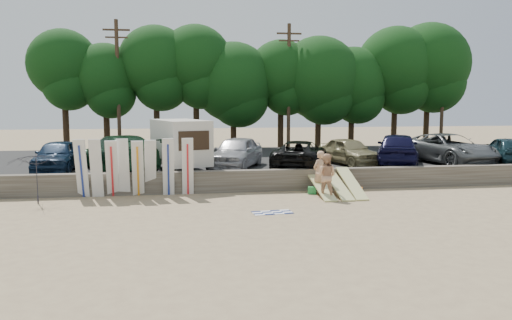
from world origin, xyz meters
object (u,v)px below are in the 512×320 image
object	(u,v)px
car_2	(236,152)
car_6	(449,149)
beachgoer_a	(319,172)
car_1	(120,153)
car_0	(58,156)
car_3	(300,154)
car_4	(349,151)
beach_umbrella	(38,178)
beachgoer_b	(326,176)
box_trailer	(180,142)
car_7	(506,150)
cooler	(312,190)
car_5	(397,149)

from	to	relation	value
car_2	car_6	bearing A→B (deg)	24.31
beachgoer_a	car_1	bearing A→B (deg)	-56.26
car_0	car_1	distance (m)	3.06
car_0	car_6	bearing A→B (deg)	-0.03
car_3	car_4	bearing A→B (deg)	-139.66
car_2	beach_umbrella	size ratio (longest dim) A/B	2.09
beachgoer_b	beach_umbrella	world-z (taller)	beach_umbrella
box_trailer	beachgoer_a	world-z (taller)	box_trailer
car_7	car_3	bearing A→B (deg)	16.53
car_4	cooler	size ratio (longest dim) A/B	11.44
cooler	car_6	bearing A→B (deg)	44.73
box_trailer	beachgoer_b	world-z (taller)	box_trailer
box_trailer	car_5	distance (m)	11.73
beachgoer_a	car_4	bearing A→B (deg)	-155.82
car_6	cooler	xyz separation A→B (m)	(-9.07, -4.35, -1.37)
car_7	beachgoer_b	bearing A→B (deg)	38.39
car_1	car_6	distance (m)	17.94
car_5	beachgoer_b	bearing A→B (deg)	66.58
car_1	car_2	xyz separation A→B (m)	(5.91, 0.04, -0.08)
car_0	car_1	xyz separation A→B (m)	(3.05, -0.26, 0.12)
beachgoer_b	beach_umbrella	xyz separation A→B (m)	(-11.90, 0.68, 0.07)
car_1	cooler	bearing A→B (deg)	130.30
box_trailer	car_2	distance (m)	2.99
car_4	car_3	bearing A→B (deg)	-176.70
car_7	cooler	world-z (taller)	car_7
box_trailer	car_1	distance (m)	3.11
car_3	beachgoer_a	bearing A→B (deg)	112.57
car_6	beach_umbrella	distance (m)	21.22
car_7	beachgoer_b	world-z (taller)	car_7
car_1	car_4	distance (m)	12.21
car_2	car_5	size ratio (longest dim) A/B	0.91
beachgoer_a	cooler	bearing A→B (deg)	-21.18
car_2	car_7	distance (m)	15.05
car_5	beachgoer_a	xyz separation A→B (m)	(-5.52, -3.95, -0.63)
car_3	beachgoer_b	bearing A→B (deg)	111.88
box_trailer	car_2	xyz separation A→B (m)	(2.88, 0.51, -0.60)
box_trailer	car_7	xyz separation A→B (m)	(17.92, -0.09, -0.65)
car_5	car_7	bearing A→B (deg)	-160.23
car_2	beachgoer_b	size ratio (longest dim) A/B	2.49
car_0	beach_umbrella	size ratio (longest dim) A/B	1.96
car_2	beachgoer_a	distance (m)	5.30
car_2	beachgoer_b	xyz separation A→B (m)	(3.26, -5.26, -0.55)
car_1	car_6	world-z (taller)	car_1
car_3	car_4	world-z (taller)	car_4
box_trailer	car_6	bearing A→B (deg)	-15.44
car_5	beach_umbrella	xyz separation A→B (m)	(-17.47, -4.44, -0.56)
beach_umbrella	car_0	bearing A→B (deg)	93.75
beach_umbrella	car_7	bearing A→B (deg)	9.53
car_1	car_3	size ratio (longest dim) A/B	1.19
car_2	car_6	size ratio (longest dim) A/B	0.81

